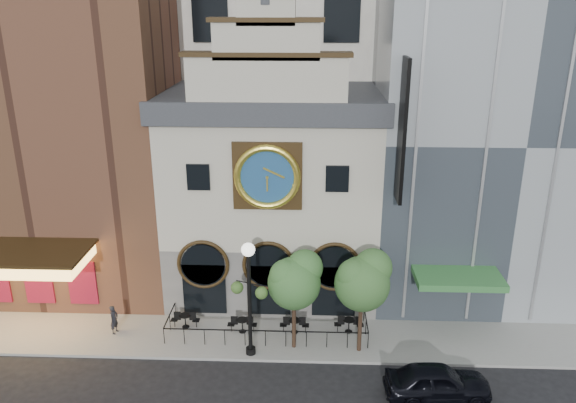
# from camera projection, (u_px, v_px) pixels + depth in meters

# --- Properties ---
(ground) EXTENTS (120.00, 120.00, 0.00)m
(ground) POSITION_uv_depth(u_px,v_px,m) (264.00, 362.00, 28.09)
(ground) COLOR black
(ground) RESTS_ON ground
(sidewalk) EXTENTS (44.00, 5.00, 0.15)m
(sidewalk) POSITION_uv_depth(u_px,v_px,m) (267.00, 333.00, 30.42)
(sidewalk) COLOR gray
(sidewalk) RESTS_ON ground
(clock_building) EXTENTS (12.60, 8.78, 18.65)m
(clock_building) POSITION_uv_depth(u_px,v_px,m) (273.00, 187.00, 33.22)
(clock_building) COLOR #605E5B
(clock_building) RESTS_ON ground
(theater_building) EXTENTS (14.00, 15.60, 25.00)m
(theater_building) POSITION_uv_depth(u_px,v_px,m) (59.00, 80.00, 33.74)
(theater_building) COLOR brown
(theater_building) RESTS_ON ground
(retail_building) EXTENTS (14.00, 14.40, 20.00)m
(retail_building) POSITION_uv_depth(u_px,v_px,m) (491.00, 124.00, 33.61)
(retail_building) COLOR gray
(retail_building) RESTS_ON ground
(cafe_railing) EXTENTS (10.60, 2.60, 0.90)m
(cafe_railing) POSITION_uv_depth(u_px,v_px,m) (267.00, 325.00, 30.24)
(cafe_railing) COLOR black
(cafe_railing) RESTS_ON sidewalk
(bistro_0) EXTENTS (1.58, 0.68, 0.90)m
(bistro_0) POSITION_uv_depth(u_px,v_px,m) (185.00, 320.00, 30.70)
(bistro_0) COLOR black
(bistro_0) RESTS_ON sidewalk
(bistro_1) EXTENTS (1.58, 0.68, 0.90)m
(bistro_1) POSITION_uv_depth(u_px,v_px,m) (242.00, 324.00, 30.26)
(bistro_1) COLOR black
(bistro_1) RESTS_ON sidewalk
(bistro_2) EXTENTS (1.58, 0.68, 0.90)m
(bistro_2) POSITION_uv_depth(u_px,v_px,m) (294.00, 325.00, 30.21)
(bistro_2) COLOR black
(bistro_2) RESTS_ON sidewalk
(bistro_3) EXTENTS (1.58, 0.68, 0.90)m
(bistro_3) POSITION_uv_depth(u_px,v_px,m) (349.00, 324.00, 30.26)
(bistro_3) COLOR black
(bistro_3) RESTS_ON sidewalk
(car_right) EXTENTS (4.86, 2.17, 1.62)m
(car_right) POSITION_uv_depth(u_px,v_px,m) (438.00, 382.00, 25.37)
(car_right) COLOR black
(car_right) RESTS_ON ground
(pedestrian) EXTENTS (0.51, 0.66, 1.62)m
(pedestrian) POSITION_uv_depth(u_px,v_px,m) (114.00, 319.00, 30.07)
(pedestrian) COLOR black
(pedestrian) RESTS_ON sidewalk
(lamppost) EXTENTS (1.87, 1.11, 6.12)m
(lamppost) POSITION_uv_depth(u_px,v_px,m) (249.00, 287.00, 27.28)
(lamppost) COLOR black
(lamppost) RESTS_ON sidewalk
(tree_left) EXTENTS (2.76, 2.66, 5.32)m
(tree_left) POSITION_uv_depth(u_px,v_px,m) (295.00, 279.00, 27.83)
(tree_left) COLOR #382619
(tree_left) RESTS_ON sidewalk
(tree_right) EXTENTS (2.86, 2.75, 5.51)m
(tree_right) POSITION_uv_depth(u_px,v_px,m) (363.00, 279.00, 27.51)
(tree_right) COLOR #382619
(tree_right) RESTS_ON sidewalk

